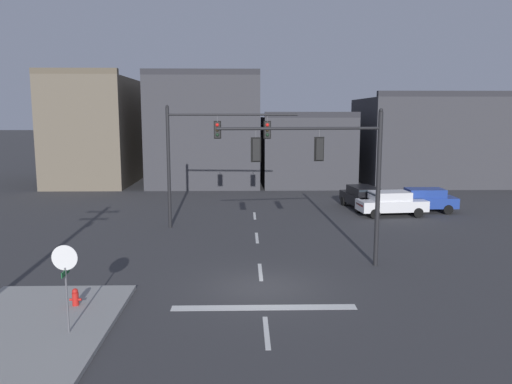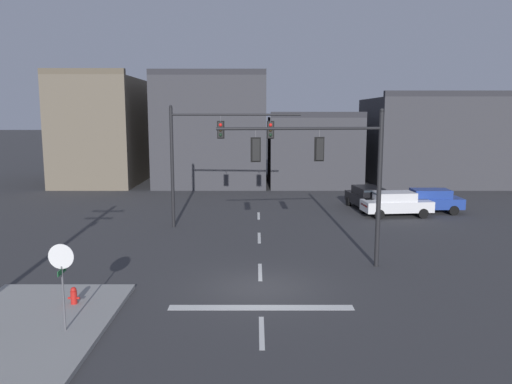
{
  "view_description": "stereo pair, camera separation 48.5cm",
  "coord_description": "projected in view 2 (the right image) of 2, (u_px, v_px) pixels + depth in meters",
  "views": [
    {
      "loc": [
        -0.66,
        -18.66,
        6.61
      ],
      "look_at": [
        -0.15,
        3.62,
        3.18
      ],
      "focal_mm": 35.54,
      "sensor_mm": 36.0,
      "label": 1
    },
    {
      "loc": [
        -0.17,
        -18.67,
        6.61
      ],
      "look_at": [
        -0.15,
        3.62,
        3.18
      ],
      "focal_mm": 35.54,
      "sensor_mm": 36.0,
      "label": 2
    }
  ],
  "objects": [
    {
      "name": "building_row",
      "position": [
        298.0,
        139.0,
        49.4
      ],
      "size": [
        55.48,
        13.89,
        10.46
      ],
      "color": "#665B4C",
      "rests_on": "ground"
    },
    {
      "name": "ground_plane",
      "position": [
        260.0,
        288.0,
        19.46
      ],
      "size": [
        400.0,
        400.0,
        0.0
      ],
      "primitive_type": "plane",
      "color": "#353538"
    },
    {
      "name": "signal_mast_far_side",
      "position": [
        208.0,
        145.0,
        29.18
      ],
      "size": [
        7.53,
        0.53,
        7.14
      ],
      "color": "black",
      "rests_on": "ground"
    },
    {
      "name": "sidewalk_near_corner",
      "position": [
        22.0,
        330.0,
        15.48
      ],
      "size": [
        5.0,
        8.0,
        0.15
      ],
      "primitive_type": "cube",
      "color": "gray",
      "rests_on": "ground"
    },
    {
      "name": "signal_mast_near_side",
      "position": [
        333.0,
        165.0,
        21.33
      ],
      "size": [
        7.01,
        1.08,
        6.86
      ],
      "color": "black",
      "rests_on": "ground"
    },
    {
      "name": "fire_hydrant",
      "position": [
        73.0,
        299.0,
        17.41
      ],
      "size": [
        0.4,
        0.3,
        0.75
      ],
      "color": "red",
      "rests_on": "ground"
    },
    {
      "name": "stop_sign",
      "position": [
        61.0,
        266.0,
        15.0
      ],
      "size": [
        0.76,
        0.64,
        2.83
      ],
      "color": "#56565B",
      "rests_on": "ground"
    },
    {
      "name": "car_lot_farside",
      "position": [
        428.0,
        200.0,
        34.25
      ],
      "size": [
        4.46,
        1.93,
        1.61
      ],
      "color": "navy",
      "rests_on": "ground"
    },
    {
      "name": "car_lot_middle",
      "position": [
        395.0,
        203.0,
        33.04
      ],
      "size": [
        4.59,
        2.28,
        1.61
      ],
      "color": "silver",
      "rests_on": "ground"
    },
    {
      "name": "stop_bar_paint",
      "position": [
        260.0,
        308.0,
        17.48
      ],
      "size": [
        6.4,
        0.5,
        0.01
      ],
      "primitive_type": "cube",
      "color": "silver",
      "rests_on": "ground"
    },
    {
      "name": "lane_centreline",
      "position": [
        260.0,
        272.0,
        21.43
      ],
      "size": [
        0.16,
        26.4,
        0.01
      ],
      "color": "silver",
      "rests_on": "ground"
    },
    {
      "name": "car_lot_nearside",
      "position": [
        367.0,
        197.0,
        35.5
      ],
      "size": [
        2.43,
        4.63,
        1.61
      ],
      "color": "black",
      "rests_on": "ground"
    }
  ]
}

